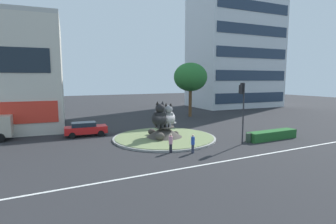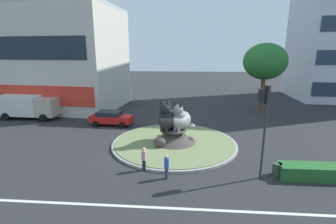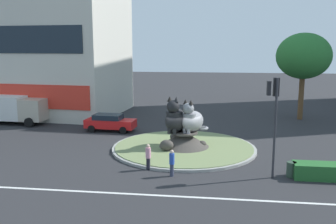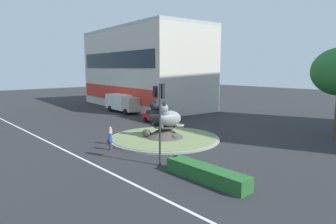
# 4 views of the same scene
# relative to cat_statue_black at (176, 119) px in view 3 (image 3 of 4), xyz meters

# --- Properties ---
(ground_plane) EXTENTS (160.00, 160.00, 0.00)m
(ground_plane) POSITION_rel_cat_statue_black_xyz_m (0.62, 0.10, -2.31)
(ground_plane) COLOR #28282B
(lane_centreline) EXTENTS (112.00, 0.20, 0.01)m
(lane_centreline) POSITION_rel_cat_statue_black_xyz_m (0.62, -8.73, -2.30)
(lane_centreline) COLOR silver
(lane_centreline) RESTS_ON ground
(roundabout_island) EXTENTS (10.61, 10.61, 1.32)m
(roundabout_island) POSITION_rel_cat_statue_black_xyz_m (0.60, 0.09, -1.93)
(roundabout_island) COLOR gray
(roundabout_island) RESTS_ON ground
(cat_statue_black) EXTENTS (2.28, 2.82, 2.70)m
(cat_statue_black) POSITION_rel_cat_statue_black_xyz_m (0.00, 0.00, 0.00)
(cat_statue_black) COLOR black
(cat_statue_black) RESTS_ON roundabout_island
(cat_statue_grey) EXTENTS (2.46, 2.51, 2.45)m
(cat_statue_grey) POSITION_rel_cat_statue_black_xyz_m (1.16, 0.17, -0.09)
(cat_statue_grey) COLOR gray
(cat_statue_grey) RESTS_ON roundabout_island
(traffic_light_mast) EXTENTS (0.71, 0.57, 5.81)m
(traffic_light_mast) POSITION_rel_cat_statue_black_xyz_m (6.18, -5.20, 1.92)
(traffic_light_mast) COLOR #2D2D33
(traffic_light_mast) RESTS_ON ground
(shophouse_block) EXTENTS (27.20, 13.95, 13.62)m
(shophouse_block) POSITION_rel_cat_statue_black_xyz_m (-21.02, 14.19, 4.50)
(shophouse_block) COLOR beige
(shophouse_block) RESTS_ON ground
(broadleaf_tree_behind_island) EXTENTS (5.47, 5.47, 8.85)m
(broadleaf_tree_behind_island) POSITION_rel_cat_statue_black_xyz_m (11.58, 13.03, 4.19)
(broadleaf_tree_behind_island) COLOR brown
(broadleaf_tree_behind_island) RESTS_ON ground
(pedestrian_pink_shirt) EXTENTS (0.33, 0.33, 1.63)m
(pedestrian_pink_shirt) POSITION_rel_cat_statue_black_xyz_m (-1.16, -4.83, -1.44)
(pedestrian_pink_shirt) COLOR black
(pedestrian_pink_shirt) RESTS_ON ground
(pedestrian_blue_shirt) EXTENTS (0.31, 0.31, 1.60)m
(pedestrian_blue_shirt) POSITION_rel_cat_statue_black_xyz_m (0.43, -5.79, -1.45)
(pedestrian_blue_shirt) COLOR #33384C
(pedestrian_blue_shirt) RESTS_ON ground
(sedan_on_far_lane) EXTENTS (4.55, 2.24, 1.52)m
(sedan_on_far_lane) POSITION_rel_cat_statue_black_xyz_m (-6.49, 5.18, -1.50)
(sedan_on_far_lane) COLOR red
(sedan_on_far_lane) RESTS_ON ground
(delivery_box_truck) EXTENTS (7.22, 2.83, 2.73)m
(delivery_box_truck) POSITION_rel_cat_statue_black_xyz_m (-17.06, 7.00, -0.77)
(delivery_box_truck) COLOR #B7AD99
(delivery_box_truck) RESTS_ON ground
(litter_bin) EXTENTS (0.56, 0.56, 0.90)m
(litter_bin) POSITION_rel_cat_statue_black_xyz_m (7.36, -5.00, -1.86)
(litter_bin) COLOR #2D4233
(litter_bin) RESTS_ON ground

